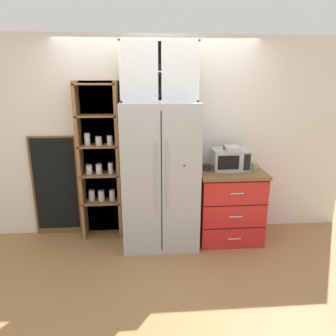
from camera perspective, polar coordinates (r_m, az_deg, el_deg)
ground_plane at (r=4.26m, az=-1.37°, el=-12.78°), size 10.81×10.81×0.00m
wall_back_cream at (r=4.21m, az=-1.79°, el=5.36°), size 5.10×0.10×2.55m
refrigerator at (r=3.92m, az=-1.46°, el=-1.28°), size 0.91×0.72×1.78m
pantry_shelf_column at (r=4.18m, az=-12.03°, el=1.32°), size 0.55×0.31×2.01m
counter_cabinet at (r=4.22m, az=10.75°, el=-6.38°), size 0.82×0.67×0.92m
microwave at (r=4.08m, az=10.97°, el=1.56°), size 0.44×0.33×0.26m
coffee_maker at (r=4.04m, az=11.18°, el=1.76°), size 0.17×0.20×0.31m
mug_sage at (r=4.14m, az=15.15°, el=0.28°), size 0.11×0.07×0.09m
mug_charcoal at (r=4.01m, az=6.95°, el=0.15°), size 0.12×0.09×0.08m
bottle_amber at (r=4.09m, az=10.98°, el=1.63°), size 0.07×0.07×0.30m
bottle_clear at (r=3.99m, az=11.37°, el=1.19°), size 0.07×0.07×0.29m
upper_cabinet at (r=3.79m, az=-1.63°, el=16.76°), size 0.87×0.32×0.66m
chalkboard_menu at (r=4.44m, az=-19.35°, el=-3.07°), size 0.60×0.04×1.33m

